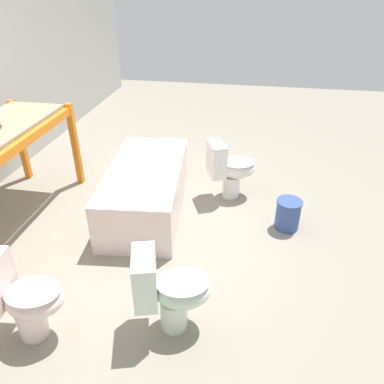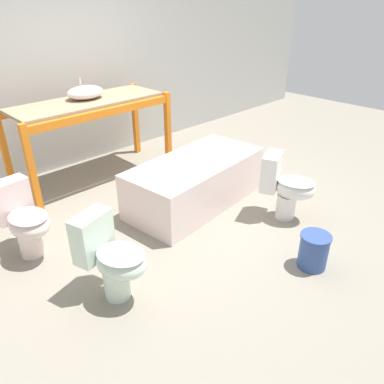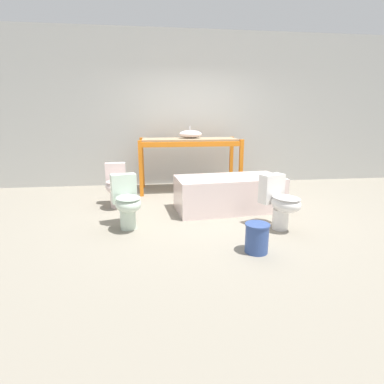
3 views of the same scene
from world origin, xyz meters
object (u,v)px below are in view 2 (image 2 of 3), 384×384
Objects in this scene: sink_basin at (85,92)px; toilet_near at (112,257)px; bucket_white at (314,250)px; bathtub_main at (195,179)px; toilet_far at (286,186)px; toilet_extra at (24,219)px.

toilet_near is (-1.11, -2.11, -0.75)m from sink_basin.
bucket_white is (1.48, -0.94, -0.21)m from toilet_near.
toilet_near is 1.76m from bucket_white.
bucket_white is (-0.07, -1.57, -0.14)m from bathtub_main.
sink_basin is at bearing 46.11° from toilet_near.
toilet_extra is at bearing 128.16° from toilet_far.
bathtub_main reaches higher than bucket_white.
sink_basin is 0.27× the size of bathtub_main.
sink_basin is 1.38× the size of bucket_white.
toilet_far is at bearing -67.91° from bathtub_main.
sink_basin is at bearing 96.91° from bucket_white.
toilet_far is at bearing -68.96° from sink_basin.
toilet_near is at bearing -163.45° from bathtub_main.
toilet_far is 1.00× the size of toilet_extra.
toilet_near and toilet_extra have the same top height.
toilet_extra is (-2.29, 1.30, 0.00)m from toilet_far.
bathtub_main is 1.58m from bucket_white.
toilet_extra is (-0.26, 1.03, 0.00)m from toilet_near.
bucket_white is at bearing -151.47° from toilet_far.
toilet_far is at bearing -35.22° from toilet_extra.
bucket_white is (-0.55, -0.67, -0.21)m from toilet_far.
bathtub_main is at bearing 95.49° from toilet_far.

